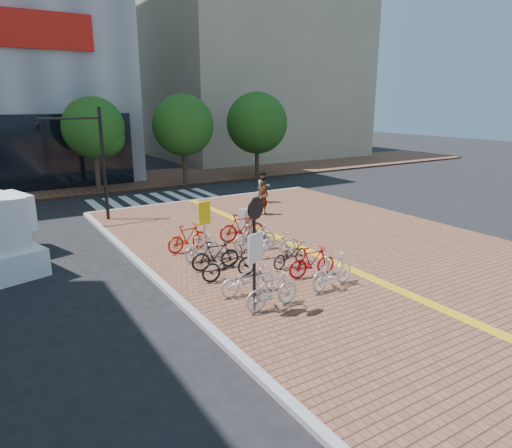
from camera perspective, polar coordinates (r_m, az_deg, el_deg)
ground at (r=16.18m, az=2.75°, el=-5.85°), size 120.00×120.00×0.00m
sidewalk at (r=14.91m, az=23.83°, el=-8.77°), size 14.00×34.00×0.15m
tactile_strip at (r=14.11m, az=21.51°, el=-9.51°), size 0.40×34.00×0.01m
kerb_west at (r=10.43m, az=-0.00°, el=-18.02°), size 0.25×34.00×0.15m
kerb_north at (r=27.64m, az=-6.21°, el=3.08°), size 14.00×0.25×0.15m
far_sidewalk at (r=34.99m, az=-17.14°, el=5.03°), size 70.00×8.00×0.15m
building_beige at (r=51.89m, az=-0.87°, el=18.63°), size 20.00×18.00×18.00m
crosswalk at (r=28.55m, az=-12.49°, el=3.05°), size 7.50×4.00×0.01m
street_trees at (r=32.90m, az=-7.35°, el=12.03°), size 16.20×4.60×6.35m
bike_0 at (r=12.84m, az=2.05°, el=-8.32°), size 1.78×0.56×1.06m
bike_1 at (r=13.76m, az=-1.05°, el=-6.94°), size 1.82×0.72×0.94m
bike_2 at (r=14.93m, az=-3.39°, el=-5.01°), size 1.96×0.75×1.01m
bike_3 at (r=15.76m, az=-5.10°, el=-3.90°), size 1.76×0.70×1.03m
bike_4 at (r=16.79m, az=-6.74°, el=-2.94°), size 1.60×0.71×0.93m
bike_5 at (r=17.82m, az=-8.51°, el=-1.70°), size 1.83×0.76×1.07m
bike_6 at (r=14.36m, az=9.53°, el=-5.78°), size 1.93×0.84×1.12m
bike_7 at (r=15.18m, az=7.03°, el=-4.71°), size 1.77×0.72×1.03m
bike_8 at (r=16.06m, az=4.29°, el=-3.83°), size 1.73×0.90×0.87m
bike_9 at (r=16.91m, az=2.05°, el=-2.58°), size 2.00×1.00×1.00m
bike_10 at (r=17.64m, az=-0.14°, el=-1.66°), size 1.85×0.67×1.09m
bike_11 at (r=18.86m, az=-1.75°, el=-0.43°), size 2.02×0.90×1.17m
pedestrian_a at (r=23.30m, az=0.96°, el=3.21°), size 0.71×0.57×1.67m
pedestrian_b at (r=26.14m, az=0.93°, el=4.61°), size 0.87×0.68×1.76m
utility_box at (r=19.31m, az=-1.23°, el=0.09°), size 0.67×0.55×1.27m
yellow_sign at (r=17.29m, az=-6.45°, el=0.79°), size 0.54×0.19×2.01m
notice_sign at (r=12.03m, az=-0.12°, el=-2.21°), size 0.58×0.24×3.25m
traffic_light_pole at (r=22.87m, az=-21.77°, el=9.22°), size 2.89×1.11×5.38m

